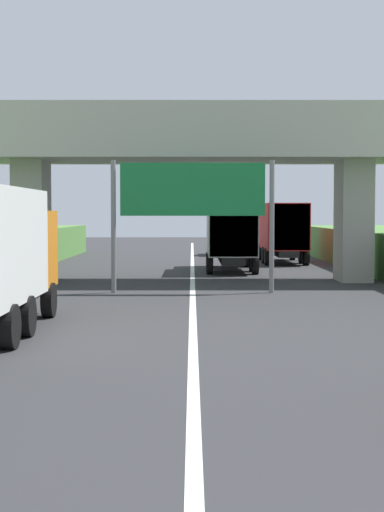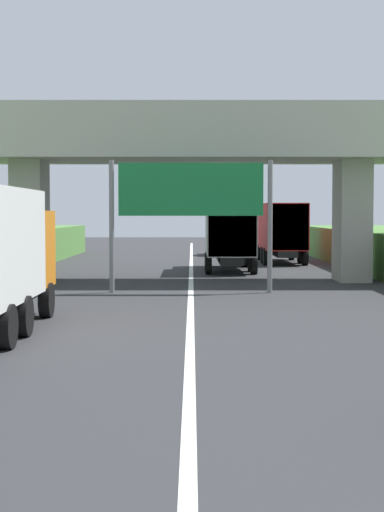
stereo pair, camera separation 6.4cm
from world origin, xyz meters
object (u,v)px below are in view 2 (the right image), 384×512
object	(u,v)px
overhead_highway_sign	(193,197)
truck_green	(231,232)
truck_red	(283,230)
car_white	(222,243)

from	to	relation	value
overhead_highway_sign	truck_green	xyz separation A→B (m)	(1.89, 10.92, -1.53)
truck_red	car_white	world-z (taller)	truck_red
truck_green	car_white	distance (m)	14.84
overhead_highway_sign	car_white	distance (m)	25.93
truck_green	truck_red	xyz separation A→B (m)	(3.32, 6.37, 0.00)
overhead_highway_sign	truck_green	size ratio (longest dim) A/B	0.81
truck_green	overhead_highway_sign	bearing A→B (deg)	-99.82
overhead_highway_sign	truck_green	bearing A→B (deg)	80.18
car_white	truck_red	bearing A→B (deg)	-68.78
car_white	truck_green	bearing A→B (deg)	-90.19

